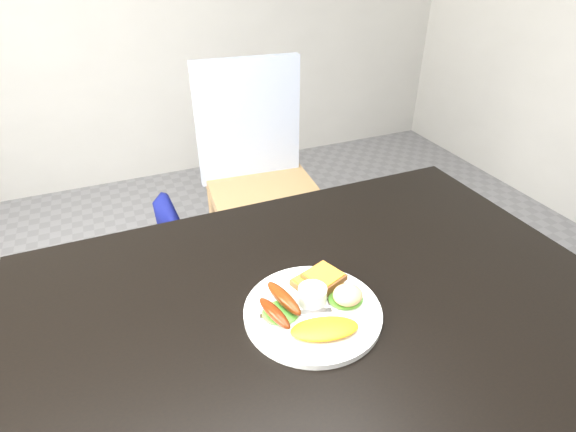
# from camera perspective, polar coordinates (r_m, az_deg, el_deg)

# --- Properties ---
(dining_table) EXTENTS (1.20, 0.80, 0.04)m
(dining_table) POSITION_cam_1_polar(r_m,az_deg,el_deg) (0.92, 3.90, -11.27)
(dining_table) COLOR black
(dining_table) RESTS_ON ground
(dining_chair) EXTENTS (0.47, 0.47, 0.05)m
(dining_chair) POSITION_cam_1_polar(r_m,az_deg,el_deg) (1.84, -2.73, 2.34)
(dining_chair) COLOR #AB8352
(dining_chair) RESTS_ON ground
(person) EXTENTS (0.72, 0.61, 1.70)m
(person) POSITION_cam_1_polar(r_m,az_deg,el_deg) (1.46, 3.63, 11.38)
(person) COLOR navy
(person) RESTS_ON ground
(plate) EXTENTS (0.26, 0.26, 0.01)m
(plate) POSITION_cam_1_polar(r_m,az_deg,el_deg) (0.87, 3.14, -12.05)
(plate) COLOR white
(plate) RESTS_ON dining_table
(lettuce_left) EXTENTS (0.08, 0.07, 0.01)m
(lettuce_left) POSITION_cam_1_polar(r_m,az_deg,el_deg) (0.86, -0.93, -12.14)
(lettuce_left) COLOR #309221
(lettuce_left) RESTS_ON plate
(lettuce_right) EXTENTS (0.08, 0.07, 0.01)m
(lettuce_right) POSITION_cam_1_polar(r_m,az_deg,el_deg) (0.89, 7.32, -10.38)
(lettuce_right) COLOR #438A33
(lettuce_right) RESTS_ON plate
(omelette) EXTENTS (0.13, 0.09, 0.02)m
(omelette) POSITION_cam_1_polar(r_m,az_deg,el_deg) (0.82, 4.67, -14.09)
(omelette) COLOR orange
(omelette) RESTS_ON plate
(sausage_a) EXTENTS (0.04, 0.10, 0.02)m
(sausage_a) POSITION_cam_1_polar(r_m,az_deg,el_deg) (0.83, -1.72, -12.21)
(sausage_a) COLOR #621F01
(sausage_a) RESTS_ON lettuce_left
(sausage_b) EXTENTS (0.05, 0.11, 0.03)m
(sausage_b) POSITION_cam_1_polar(r_m,az_deg,el_deg) (0.86, -0.54, -10.38)
(sausage_b) COLOR #67360B
(sausage_b) RESTS_ON lettuce_left
(ramekin) EXTENTS (0.07, 0.07, 0.03)m
(ramekin) POSITION_cam_1_polar(r_m,az_deg,el_deg) (0.87, 3.12, -9.99)
(ramekin) COLOR white
(ramekin) RESTS_ON plate
(toast_a) EXTENTS (0.10, 0.10, 0.01)m
(toast_a) POSITION_cam_1_polar(r_m,az_deg,el_deg) (0.91, 3.62, -8.58)
(toast_a) COLOR brown
(toast_a) RESTS_ON plate
(toast_b) EXTENTS (0.09, 0.09, 0.01)m
(toast_b) POSITION_cam_1_polar(r_m,az_deg,el_deg) (0.91, 4.58, -7.71)
(toast_b) COLOR brown
(toast_b) RESTS_ON toast_a
(potato_salad) EXTENTS (0.07, 0.07, 0.03)m
(potato_salad) POSITION_cam_1_polar(r_m,az_deg,el_deg) (0.87, 7.59, -9.89)
(potato_salad) COLOR #EBEEA3
(potato_salad) RESTS_ON lettuce_right
(fork) EXTENTS (0.13, 0.05, 0.00)m
(fork) POSITION_cam_1_polar(r_m,az_deg,el_deg) (0.86, 1.01, -12.27)
(fork) COLOR #ADAFB7
(fork) RESTS_ON plate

